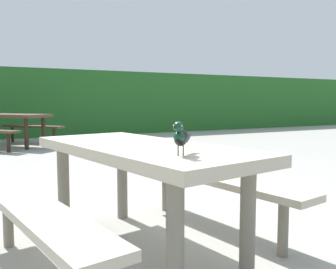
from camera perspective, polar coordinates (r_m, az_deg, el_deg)
name	(u,v)px	position (r m, az deg, el deg)	size (l,w,h in m)	color
ground_plane	(138,236)	(2.89, -4.75, -15.57)	(60.00, 60.00, 0.00)	#A3A099
hedge_wall	(21,103)	(11.44, -22.17, 4.62)	(28.00, 1.53, 1.95)	#235B23
picnic_table_foreground	(141,171)	(2.46, -4.32, -5.80)	(1.96, 1.99, 0.74)	#B2A893
bird_grackle	(181,136)	(1.90, 1.99, -0.31)	(0.21, 0.23, 0.18)	black
picnic_table_mid_right	(10,122)	(8.87, -23.62, 1.78)	(2.39, 2.39, 0.74)	#473828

